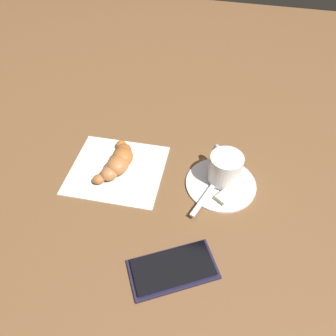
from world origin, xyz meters
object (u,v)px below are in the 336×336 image
Objects in this scene: croissant at (118,161)px; sugar_packet at (232,190)px; saucer at (221,182)px; espresso_cup at (225,167)px; teaspoon at (216,181)px; cell_phone at (173,269)px; napkin at (117,169)px.

sugar_packet is at bearing -4.26° from croissant.
saucer is 0.03m from sugar_packet.
espresso_cup reaches higher than croissant.
espresso_cup reaches higher than teaspoon.
cell_phone is (-0.05, -0.19, 0.00)m from saucer.
saucer is 0.73× the size of napkin.
cell_phone is at bearing -104.89° from saucer.
cell_phone is at bearing -50.82° from croissant.
saucer is at bearing 78.97° from sugar_packet.
teaspoon is at bearing 1.65° from napkin.
teaspoon is 0.75× the size of napkin.
sugar_packet is at bearing 67.03° from cell_phone.
teaspoon is 1.93× the size of sugar_packet.
cell_phone is (0.15, -0.18, 0.00)m from napkin.
cell_phone is at bearing -102.67° from teaspoon.
teaspoon is (-0.01, -0.02, -0.03)m from espresso_cup.
teaspoon reaches higher than sugar_packet.
espresso_cup reaches higher than sugar_packet.
espresso_cup is 0.60× the size of teaspoon.
espresso_cup is 0.03m from teaspoon.
teaspoon reaches higher than cell_phone.
saucer is at bearing 32.87° from teaspoon.
napkin is at bearing 121.31° from sugar_packet.
espresso_cup is 0.63× the size of croissant.
croissant reaches higher than napkin.
espresso_cup is at bearing 76.80° from saucer.
espresso_cup is 0.21m from cell_phone.
croissant is at bearing 129.18° from cell_phone.
saucer is at bearing 1.23° from croissant.
napkin is 0.24m from cell_phone.
espresso_cup is at bearing 65.21° from sugar_packet.
espresso_cup is (0.00, 0.01, 0.03)m from saucer.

